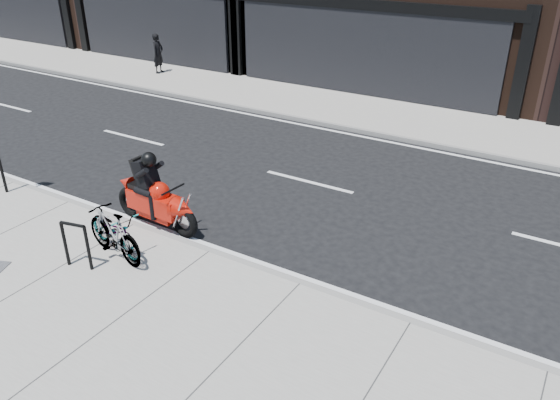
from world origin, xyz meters
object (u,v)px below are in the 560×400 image
Objects in this scene: bicycle_rear at (113,234)px; motorcycle at (158,198)px; pedestrian at (158,53)px; bike_rack at (76,241)px; bicycle_front at (115,231)px.

bicycle_rear is 0.73× the size of motorcycle.
bicycle_rear is 14.26m from pedestrian.
bicycle_rear is (0.30, 0.60, -0.05)m from bike_rack.
bicycle_rear is at bearing -79.35° from motorcycle.
bike_rack is 2.03m from motorcycle.
bike_rack is 0.41× the size of motorcycle.
motorcycle is (-0.20, 1.43, 0.06)m from bicycle_rear.
bicycle_rear is (0.15, -0.18, 0.07)m from bicycle_front.
motorcycle is 1.42× the size of pedestrian.
pedestrian is (-8.88, 10.86, 0.37)m from bicycle_front.
bike_rack is at bearing -179.28° from bicycle_front.
bicycle_front is at bearing -149.00° from pedestrian.
pedestrian is (-8.83, 9.61, 0.24)m from motorcycle.
motorcycle is (-0.05, 1.25, 0.13)m from bicycle_front.
pedestrian reaches higher than motorcycle.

